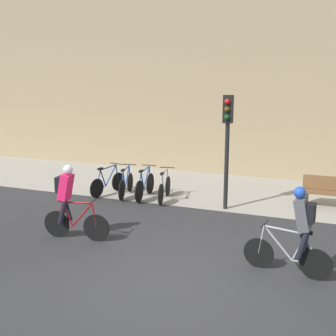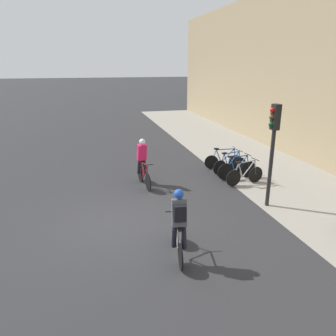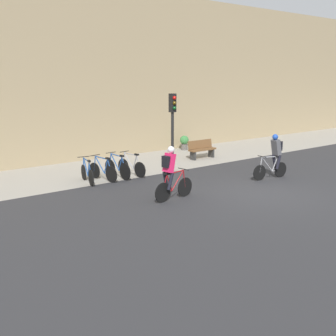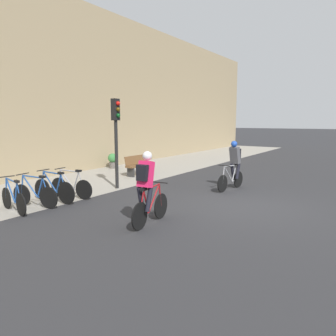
{
  "view_description": "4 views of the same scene",
  "coord_description": "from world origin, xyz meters",
  "px_view_note": "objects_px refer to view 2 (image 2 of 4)",
  "views": [
    {
      "loc": [
        2.51,
        -6.6,
        3.7
      ],
      "look_at": [
        -1.5,
        3.9,
        1.26
      ],
      "focal_mm": 45.0,
      "sensor_mm": 36.0,
      "label": 1
    },
    {
      "loc": [
        8.48,
        -0.68,
        4.36
      ],
      "look_at": [
        -1.88,
        1.96,
        0.92
      ],
      "focal_mm": 35.0,
      "sensor_mm": 36.0,
      "label": 2
    },
    {
      "loc": [
        -10.96,
        -8.98,
        3.86
      ],
      "look_at": [
        -2.54,
        1.9,
        0.9
      ],
      "focal_mm": 45.0,
      "sensor_mm": 36.0,
      "label": 3
    },
    {
      "loc": [
        -8.88,
        -3.21,
        2.45
      ],
      "look_at": [
        -0.63,
        2.19,
        1.02
      ],
      "focal_mm": 35.0,
      "sensor_mm": 36.0,
      "label": 4
    }
  ],
  "objects_px": {
    "cyclist_grey": "(179,223)",
    "traffic_light_pole": "(273,137)",
    "parked_bike_0": "(223,160)",
    "parked_bike_2": "(237,169)",
    "parked_bike_1": "(230,164)",
    "parked_bike_3": "(245,174)",
    "cyclist_pink": "(142,160)"
  },
  "relations": [
    {
      "from": "traffic_light_pole",
      "to": "parked_bike_1",
      "type": "bearing_deg",
      "value": 176.51
    },
    {
      "from": "parked_bike_2",
      "to": "parked_bike_0",
      "type": "bearing_deg",
      "value": -179.94
    },
    {
      "from": "parked_bike_1",
      "to": "traffic_light_pole",
      "type": "distance_m",
      "value": 3.75
    },
    {
      "from": "cyclist_pink",
      "to": "traffic_light_pole",
      "type": "distance_m",
      "value": 4.71
    },
    {
      "from": "parked_bike_0",
      "to": "parked_bike_2",
      "type": "xyz_separation_m",
      "value": [
        1.31,
        0.0,
        0.02
      ]
    },
    {
      "from": "parked_bike_3",
      "to": "traffic_light_pole",
      "type": "height_order",
      "value": "traffic_light_pole"
    },
    {
      "from": "parked_bike_2",
      "to": "parked_bike_3",
      "type": "height_order",
      "value": "parked_bike_2"
    },
    {
      "from": "parked_bike_1",
      "to": "parked_bike_3",
      "type": "height_order",
      "value": "parked_bike_3"
    },
    {
      "from": "cyclist_pink",
      "to": "parked_bike_3",
      "type": "bearing_deg",
      "value": 76.08
    },
    {
      "from": "parked_bike_2",
      "to": "parked_bike_1",
      "type": "bearing_deg",
      "value": -179.96
    },
    {
      "from": "cyclist_pink",
      "to": "cyclist_grey",
      "type": "distance_m",
      "value": 5.08
    },
    {
      "from": "parked_bike_2",
      "to": "traffic_light_pole",
      "type": "height_order",
      "value": "traffic_light_pole"
    },
    {
      "from": "parked_bike_1",
      "to": "parked_bike_3",
      "type": "relative_size",
      "value": 0.99
    },
    {
      "from": "cyclist_grey",
      "to": "parked_bike_3",
      "type": "height_order",
      "value": "cyclist_grey"
    },
    {
      "from": "parked_bike_2",
      "to": "parked_bike_3",
      "type": "bearing_deg",
      "value": -0.04
    },
    {
      "from": "parked_bike_1",
      "to": "parked_bike_0",
      "type": "bearing_deg",
      "value": -179.92
    },
    {
      "from": "traffic_light_pole",
      "to": "parked_bike_3",
      "type": "bearing_deg",
      "value": 174.18
    },
    {
      "from": "cyclist_pink",
      "to": "cyclist_grey",
      "type": "xyz_separation_m",
      "value": [
        5.08,
        -0.08,
        -0.0
      ]
    },
    {
      "from": "parked_bike_0",
      "to": "traffic_light_pole",
      "type": "height_order",
      "value": "traffic_light_pole"
    },
    {
      "from": "cyclist_grey",
      "to": "traffic_light_pole",
      "type": "distance_m",
      "value": 4.41
    },
    {
      "from": "cyclist_grey",
      "to": "parked_bike_0",
      "type": "xyz_separation_m",
      "value": [
        -6.13,
        3.78,
        -0.57
      ]
    },
    {
      "from": "cyclist_pink",
      "to": "parked_bike_3",
      "type": "height_order",
      "value": "cyclist_pink"
    },
    {
      "from": "parked_bike_2",
      "to": "traffic_light_pole",
      "type": "distance_m",
      "value": 3.19
    },
    {
      "from": "cyclist_pink",
      "to": "parked_bike_0",
      "type": "bearing_deg",
      "value": 105.79
    },
    {
      "from": "cyclist_pink",
      "to": "parked_bike_1",
      "type": "xyz_separation_m",
      "value": [
        -0.39,
        3.7,
        -0.56
      ]
    },
    {
      "from": "parked_bike_3",
      "to": "traffic_light_pole",
      "type": "relative_size",
      "value": 0.5
    },
    {
      "from": "parked_bike_1",
      "to": "cyclist_grey",
      "type": "bearing_deg",
      "value": -34.67
    },
    {
      "from": "parked_bike_2",
      "to": "traffic_light_pole",
      "type": "xyz_separation_m",
      "value": [
        2.6,
        -0.2,
        1.85
      ]
    },
    {
      "from": "parked_bike_2",
      "to": "cyclist_grey",
      "type": "bearing_deg",
      "value": -38.15
    },
    {
      "from": "parked_bike_1",
      "to": "parked_bike_2",
      "type": "distance_m",
      "value": 0.65
    },
    {
      "from": "parked_bike_0",
      "to": "parked_bike_3",
      "type": "height_order",
      "value": "parked_bike_3"
    },
    {
      "from": "parked_bike_0",
      "to": "parked_bike_1",
      "type": "height_order",
      "value": "parked_bike_1"
    }
  ]
}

